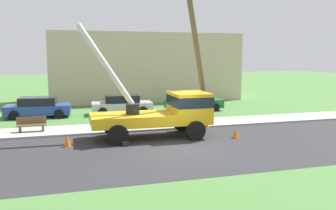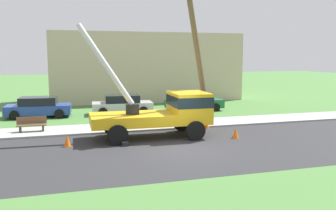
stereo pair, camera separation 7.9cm
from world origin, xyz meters
name	(u,v)px [view 1 (the left image)]	position (x,y,z in m)	size (l,w,h in m)	color
ground_plane	(132,111)	(0.00, 12.00, 0.00)	(120.00, 120.00, 0.00)	#477538
road_asphalt	(181,148)	(0.00, 0.00, 0.00)	(80.00, 8.47, 0.01)	#2B2B2D
sidewalk_strip	(152,126)	(0.00, 5.58, 0.05)	(80.00, 2.69, 0.10)	#9E9E99
utility_truck	(166,111)	(0.02, 2.63, 1.41)	(6.76, 3.21, 5.98)	gold
leaning_utility_pole	(198,53)	(2.41, 4.23, 4.48)	(2.81, 2.06, 8.73)	brown
traffic_cone_ahead	(236,133)	(3.42, 1.22, 0.28)	(0.36, 0.36, 0.56)	orange
traffic_cone_behind	(67,141)	(-5.08, 1.89, 0.28)	(0.36, 0.36, 0.56)	orange
traffic_cone_curbside	(206,124)	(2.95, 4.09, 0.28)	(0.36, 0.36, 0.56)	orange
parked_sedan_blue	(38,107)	(-6.84, 11.12, 0.71)	(4.53, 2.25, 1.42)	#263F99
parked_sedan_silver	(122,104)	(-0.95, 10.90, 0.71)	(4.52, 2.23, 1.42)	#B7B7BF
parked_sedan_green	(194,102)	(4.75, 10.95, 0.71)	(4.40, 2.02, 1.42)	#1E6638
park_bench	(32,125)	(-6.93, 5.64, 0.46)	(1.60, 0.45, 0.90)	brown
lowrise_building_backdrop	(145,67)	(2.75, 19.34, 3.20)	(18.00, 6.00, 6.40)	#C6B293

